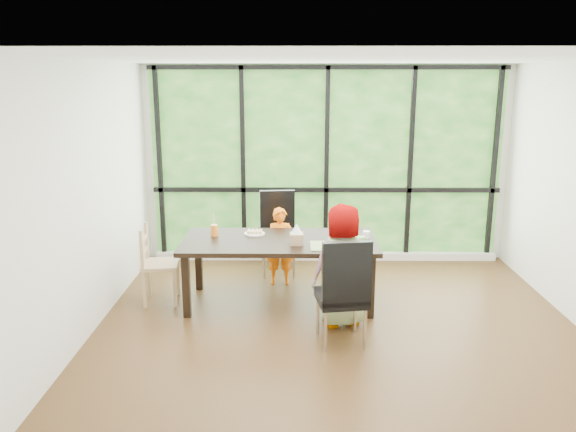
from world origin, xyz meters
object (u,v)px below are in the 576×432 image
at_px(chair_interior_leather, 342,290).
at_px(white_mug, 366,235).
at_px(orange_cup, 214,230).
at_px(tissue_box, 297,239).
at_px(child_toddler, 280,246).
at_px(green_cup, 361,242).
at_px(plate_far, 255,234).
at_px(dining_table, 279,271).
at_px(chair_window_leather, 278,234).
at_px(child_older, 340,265).
at_px(chair_end_beech, 160,264).
at_px(plate_near, 333,245).

xyz_separation_m(chair_interior_leather, white_mug, (0.36, 1.07, 0.25)).
bearing_deg(orange_cup, tissue_box, -19.78).
height_order(chair_interior_leather, child_toddler, chair_interior_leather).
height_order(chair_interior_leather, green_cup, chair_interior_leather).
bearing_deg(child_toddler, green_cup, -48.64).
height_order(chair_interior_leather, plate_far, chair_interior_leather).
height_order(chair_interior_leather, tissue_box, chair_interior_leather).
relative_size(chair_interior_leather, plate_far, 4.49).
distance_m(chair_interior_leather, tissue_box, 0.97).
bearing_deg(white_mug, child_toddler, 150.81).
bearing_deg(dining_table, chair_window_leather, 92.13).
bearing_deg(dining_table, plate_far, 141.95).
relative_size(dining_table, tissue_box, 14.96).
xyz_separation_m(white_mug, tissue_box, (-0.79, -0.25, 0.02)).
distance_m(chair_interior_leather, child_older, 0.44).
bearing_deg(child_toddler, white_mug, -31.46).
bearing_deg(child_older, chair_interior_leather, 70.45).
relative_size(chair_window_leather, plate_far, 4.49).
relative_size(chair_end_beech, tissue_box, 6.19).
xyz_separation_m(chair_end_beech, plate_near, (1.95, -0.23, 0.31)).
height_order(child_toddler, green_cup, child_toddler).
height_order(dining_table, orange_cup, orange_cup).
bearing_deg(green_cup, child_older, -131.21).
bearing_deg(orange_cup, green_cup, -15.95).
xyz_separation_m(plate_near, green_cup, (0.29, -0.09, 0.06)).
distance_m(chair_interior_leather, child_toddler, 1.74).
height_order(plate_far, white_mug, white_mug).
bearing_deg(plate_near, chair_end_beech, 173.14).
xyz_separation_m(chair_window_leather, orange_cup, (-0.71, -0.82, 0.27)).
height_order(dining_table, tissue_box, tissue_box).
xyz_separation_m(dining_table, tissue_box, (0.19, -0.18, 0.44)).
xyz_separation_m(chair_interior_leather, child_toddler, (-0.62, 1.62, -0.05)).
relative_size(dining_table, plate_far, 9.04).
height_order(dining_table, chair_interior_leather, chair_interior_leather).
relative_size(plate_near, green_cup, 1.86).
height_order(chair_interior_leather, child_older, child_older).
height_order(child_toddler, plate_far, child_toddler).
bearing_deg(green_cup, child_toddler, 133.63).
height_order(dining_table, chair_end_beech, chair_end_beech).
distance_m(dining_table, chair_window_leather, 1.00).
bearing_deg(chair_end_beech, white_mug, -94.41).
distance_m(plate_far, orange_cup, 0.47).
bearing_deg(tissue_box, chair_interior_leather, -62.50).
bearing_deg(chair_end_beech, child_toddler, -71.76).
relative_size(chair_window_leather, chair_interior_leather, 1.00).
bearing_deg(plate_far, tissue_box, -39.95).
relative_size(green_cup, white_mug, 1.51).
bearing_deg(green_cup, white_mug, 74.33).
height_order(dining_table, plate_near, plate_near).
relative_size(chair_interior_leather, white_mug, 12.98).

